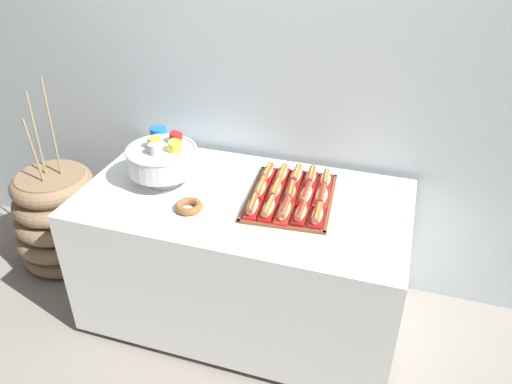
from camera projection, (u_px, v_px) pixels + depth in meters
ground_plane at (245, 311)px, 2.84m from camera, size 10.00×10.00×0.00m
back_wall at (275, 58)px, 2.59m from camera, size 6.00×0.10×2.60m
buffet_table at (244, 255)px, 2.63m from camera, size 1.61×0.87×0.76m
floor_vase at (61, 219)px, 3.11m from camera, size 0.58×0.58×1.18m
serving_tray at (290, 198)px, 2.43m from camera, size 0.45×0.56×0.01m
hot_dog_0 at (253, 206)px, 2.30m from camera, size 0.08×0.17×0.06m
hot_dog_1 at (268, 209)px, 2.29m from camera, size 0.07×0.17×0.06m
hot_dog_2 at (285, 210)px, 2.27m from camera, size 0.07×0.18×0.06m
hot_dog_3 at (301, 213)px, 2.26m from camera, size 0.06×0.15×0.06m
hot_dog_4 at (317, 215)px, 2.25m from camera, size 0.07×0.17×0.06m
hot_dog_5 at (260, 188)px, 2.44m from camera, size 0.08×0.19×0.06m
hot_dog_6 at (275, 190)px, 2.43m from camera, size 0.07×0.16×0.06m
hot_dog_7 at (291, 192)px, 2.41m from camera, size 0.08×0.16×0.06m
hot_dog_8 at (306, 195)px, 2.40m from camera, size 0.07×0.18×0.06m
hot_dog_9 at (322, 196)px, 2.38m from camera, size 0.08×0.17×0.06m
hot_dog_10 at (267, 173)px, 2.58m from camera, size 0.07×0.16×0.06m
hot_dog_11 at (282, 174)px, 2.57m from camera, size 0.07×0.18×0.06m
hot_dog_12 at (296, 175)px, 2.55m from camera, size 0.07×0.17×0.07m
hot_dog_13 at (311, 177)px, 2.53m from camera, size 0.07×0.17×0.06m
hot_dog_14 at (325, 180)px, 2.52m from camera, size 0.08×0.16×0.06m
punch_bowl at (162, 158)px, 2.50m from camera, size 0.36×0.36×0.25m
cup_stack at (159, 142)px, 2.77m from camera, size 0.09×0.09×0.17m
donut at (189, 206)px, 2.34m from camera, size 0.13×0.13×0.04m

